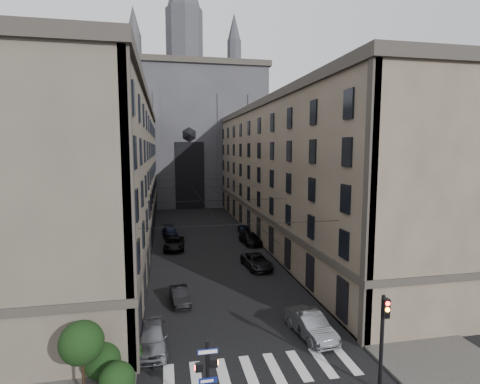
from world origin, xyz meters
TOP-DOWN VIEW (x-y plane):
  - sidewalk_left at (-10.50, 36.00)m, footprint 7.00×80.00m
  - sidewalk_right at (10.50, 36.00)m, footprint 7.00×80.00m
  - zebra_crossing at (0.00, 5.00)m, footprint 11.00×3.20m
  - building_left at (-13.44, 36.00)m, footprint 13.60×60.60m
  - building_right at (13.44, 36.00)m, footprint 13.60×60.60m
  - gothic_tower at (0.00, 74.96)m, footprint 35.00×23.00m
  - pedestrian_signal_left at (-3.51, 1.50)m, footprint 1.02×0.38m
  - traffic_light_right at (5.60, 1.92)m, footprint 0.34×0.50m
  - shrub_cluster at (-8.72, 5.01)m, footprint 3.90×4.40m
  - tram_wires at (0.00, 35.63)m, footprint 14.00×60.00m
  - car_left_near at (-6.20, 8.54)m, footprint 1.94×4.75m
  - car_left_midnear at (-4.20, 15.36)m, footprint 1.68×3.98m
  - car_left_midfar at (-4.20, 32.30)m, footprint 2.84×5.51m
  - car_left_far at (-4.63, 39.46)m, footprint 2.38×4.93m
  - car_right_near at (4.20, 8.12)m, footprint 2.36×5.09m
  - car_right_midnear at (4.20, 22.97)m, footprint 2.86×5.39m
  - car_right_midfar at (5.78, 32.92)m, footprint 2.60×5.33m
  - car_right_far at (6.20, 39.03)m, footprint 1.78×3.92m
  - pedestrian at (3.50, 8.00)m, footprint 0.47×0.71m

SIDE VIEW (x-z plane):
  - zebra_crossing at x=0.00m, z-range 0.00..0.01m
  - sidewalk_left at x=-10.50m, z-range 0.00..0.15m
  - sidewalk_right at x=10.50m, z-range 0.00..0.15m
  - car_left_midnear at x=-4.20m, z-range 0.00..1.28m
  - car_right_far at x=6.20m, z-range 0.00..1.31m
  - car_left_far at x=-4.63m, z-range 0.00..1.38m
  - car_right_midnear at x=4.20m, z-range 0.00..1.44m
  - car_left_midfar at x=-4.20m, z-range 0.00..1.49m
  - car_right_midfar at x=5.78m, z-range 0.00..1.49m
  - car_left_near at x=-6.20m, z-range 0.00..1.61m
  - car_right_near at x=4.20m, z-range 0.00..1.62m
  - pedestrian at x=3.50m, z-range 0.00..1.94m
  - shrub_cluster at x=-8.72m, z-range -0.15..3.75m
  - pedestrian_signal_left at x=-3.51m, z-range 0.32..4.32m
  - traffic_light_right at x=5.60m, z-range 0.69..5.89m
  - tram_wires at x=0.00m, z-range 7.03..7.46m
  - building_left at x=-13.44m, z-range -0.08..18.77m
  - building_right at x=13.44m, z-range -0.08..18.77m
  - gothic_tower at x=0.00m, z-range -11.20..46.80m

